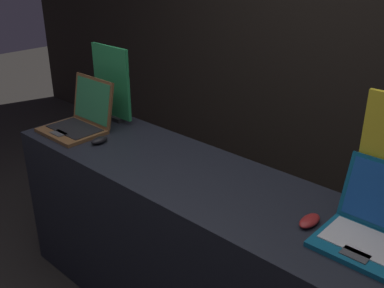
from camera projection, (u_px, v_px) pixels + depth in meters
The scene contains 7 objects.
wall_back at pixel (355, 22), 3.01m from camera, with size 8.00×0.05×2.80m.
display_counter at pixel (191, 248), 2.31m from camera, with size 2.14×0.60×0.88m.
laptop_front at pixel (80, 119), 2.60m from camera, with size 0.35×0.33×0.29m.
mouse_front at pixel (99, 140), 2.44m from camera, with size 0.06×0.10×0.04m.
promo_stand_front at pixel (112, 85), 2.70m from camera, with size 0.32×0.07×0.45m.
laptop_back at pixel (374, 227), 1.61m from camera, with size 0.34×0.33×0.27m.
mouse_back at pixel (310, 221), 1.73m from camera, with size 0.06×0.12×0.03m.
Camera 1 is at (1.29, -1.09, 1.87)m, focal length 42.00 mm.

